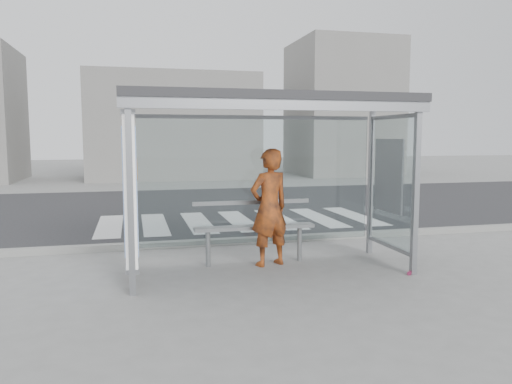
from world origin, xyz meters
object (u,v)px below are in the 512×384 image
Objects in this scene: person at (269,208)px; soda_can at (410,273)px; bus_shelter at (244,139)px; bench at (254,227)px.

person reaches higher than soda_can.
bus_shelter is 38.93× the size of soda_can.
bench is 17.62× the size of soda_can.
bus_shelter is at bearing 161.64° from soda_can.
bench is (0.26, 0.44, -1.40)m from bus_shelter.
person reaches higher than bench.
bus_shelter is 1.49m from bench.
bus_shelter is at bearing 11.43° from person.
bus_shelter reaches higher than bench.
bench is at bearing 149.62° from soda_can.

